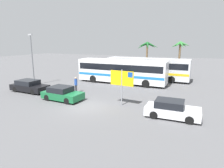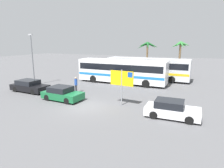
{
  "view_description": "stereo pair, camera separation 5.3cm",
  "coord_description": "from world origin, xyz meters",
  "px_view_note": "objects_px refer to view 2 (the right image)",
  "views": [
    {
      "loc": [
        8.92,
        -13.85,
        5.57
      ],
      "look_at": [
        0.85,
        3.85,
        1.3
      ],
      "focal_mm": 31.07,
      "sensor_mm": 36.0,
      "label": 1
    },
    {
      "loc": [
        8.97,
        -13.83,
        5.57
      ],
      "look_at": [
        0.85,
        3.85,
        1.3
      ],
      "focal_mm": 31.07,
      "sensor_mm": 36.0,
      "label": 2
    }
  ],
  "objects_px": {
    "bus_front_coach": "(122,70)",
    "ferry_sign": "(122,80)",
    "car_black": "(29,86)",
    "car_green": "(62,94)",
    "bus_rear_coach": "(147,68)",
    "pedestrian_near_sign": "(76,83)",
    "car_white": "(171,109)"
  },
  "relations": [
    {
      "from": "ferry_sign",
      "to": "car_black",
      "type": "height_order",
      "value": "ferry_sign"
    },
    {
      "from": "bus_rear_coach",
      "to": "ferry_sign",
      "type": "relative_size",
      "value": 3.76
    },
    {
      "from": "bus_front_coach",
      "to": "car_green",
      "type": "distance_m",
      "value": 10.0
    },
    {
      "from": "car_white",
      "to": "pedestrian_near_sign",
      "type": "relative_size",
      "value": 2.27
    },
    {
      "from": "car_black",
      "to": "pedestrian_near_sign",
      "type": "height_order",
      "value": "pedestrian_near_sign"
    },
    {
      "from": "car_white",
      "to": "pedestrian_near_sign",
      "type": "height_order",
      "value": "pedestrian_near_sign"
    },
    {
      "from": "bus_rear_coach",
      "to": "car_green",
      "type": "distance_m",
      "value": 14.53
    },
    {
      "from": "ferry_sign",
      "to": "pedestrian_near_sign",
      "type": "bearing_deg",
      "value": 166.82
    },
    {
      "from": "bus_rear_coach",
      "to": "car_white",
      "type": "distance_m",
      "value": 14.95
    },
    {
      "from": "pedestrian_near_sign",
      "to": "bus_rear_coach",
      "type": "bearing_deg",
      "value": -177.14
    },
    {
      "from": "car_white",
      "to": "bus_front_coach",
      "type": "bearing_deg",
      "value": 127.53
    },
    {
      "from": "bus_front_coach",
      "to": "ferry_sign",
      "type": "xyz_separation_m",
      "value": [
        3.56,
        -8.75,
        0.54
      ]
    },
    {
      "from": "car_black",
      "to": "car_green",
      "type": "bearing_deg",
      "value": -9.78
    },
    {
      "from": "car_white",
      "to": "car_black",
      "type": "bearing_deg",
      "value": 173.97
    },
    {
      "from": "bus_front_coach",
      "to": "car_white",
      "type": "bearing_deg",
      "value": -51.04
    },
    {
      "from": "car_green",
      "to": "pedestrian_near_sign",
      "type": "bearing_deg",
      "value": 100.19
    },
    {
      "from": "car_green",
      "to": "car_white",
      "type": "bearing_deg",
      "value": 1.27
    },
    {
      "from": "bus_rear_coach",
      "to": "ferry_sign",
      "type": "bearing_deg",
      "value": -85.23
    },
    {
      "from": "bus_front_coach",
      "to": "ferry_sign",
      "type": "height_order",
      "value": "ferry_sign"
    },
    {
      "from": "bus_front_coach",
      "to": "car_green",
      "type": "xyz_separation_m",
      "value": [
        -2.33,
        -9.65,
        -1.15
      ]
    },
    {
      "from": "bus_rear_coach",
      "to": "car_green",
      "type": "relative_size",
      "value": 3.0
    },
    {
      "from": "car_green",
      "to": "bus_front_coach",
      "type": "bearing_deg",
      "value": 78.87
    },
    {
      "from": "bus_front_coach",
      "to": "car_white",
      "type": "height_order",
      "value": "bus_front_coach"
    },
    {
      "from": "pedestrian_near_sign",
      "to": "car_white",
      "type": "bearing_deg",
      "value": 102.58
    },
    {
      "from": "car_black",
      "to": "car_green",
      "type": "xyz_separation_m",
      "value": [
        5.47,
        -1.06,
        -0.0
      ]
    },
    {
      "from": "car_black",
      "to": "car_green",
      "type": "distance_m",
      "value": 5.57
    },
    {
      "from": "bus_rear_coach",
      "to": "pedestrian_near_sign",
      "type": "xyz_separation_m",
      "value": [
        -5.22,
        -10.76,
        -0.75
      ]
    },
    {
      "from": "bus_rear_coach",
      "to": "ferry_sign",
      "type": "xyz_separation_m",
      "value": [
        1.06,
        -12.75,
        0.54
      ]
    },
    {
      "from": "car_white",
      "to": "pedestrian_near_sign",
      "type": "distance_m",
      "value": 11.15
    },
    {
      "from": "ferry_sign",
      "to": "pedestrian_near_sign",
      "type": "height_order",
      "value": "ferry_sign"
    },
    {
      "from": "car_white",
      "to": "ferry_sign",
      "type": "bearing_deg",
      "value": 164.35
    },
    {
      "from": "ferry_sign",
      "to": "bus_rear_coach",
      "type": "bearing_deg",
      "value": 99.11
    }
  ]
}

